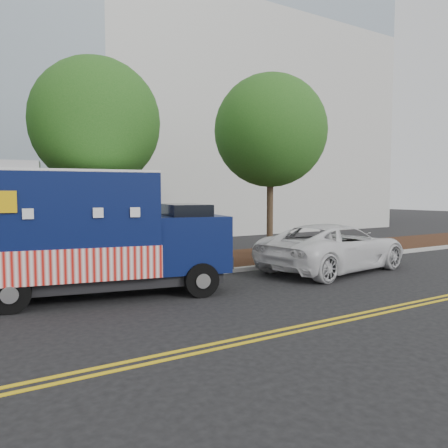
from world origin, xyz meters
TOP-DOWN VIEW (x-y plane):
  - ground at (0.00, 0.00)m, footprint 120.00×120.00m
  - curb at (0.00, 1.40)m, footprint 120.00×0.18m
  - mulch_strip at (0.00, 3.50)m, footprint 120.00×4.00m
  - centerline_near at (0.00, -4.45)m, footprint 120.00×0.10m
  - centerline_far at (0.00, -4.70)m, footprint 120.00×0.10m
  - office_building at (2.00, 22.00)m, footprint 46.00×20.00m
  - tree_b at (-0.98, 3.21)m, footprint 4.15×4.15m
  - tree_c at (5.88, 2.94)m, footprint 4.49×4.49m
  - sign_post at (-1.84, 1.59)m, footprint 0.06×0.06m
  - food_truck at (-1.99, 0.44)m, footprint 6.98×3.66m
  - white_car at (6.38, -0.13)m, footprint 6.29×3.59m

SIDE VIEW (x-z plane):
  - ground at x=0.00m, z-range 0.00..0.00m
  - centerline_near at x=0.00m, z-range 0.00..0.01m
  - centerline_far at x=0.00m, z-range 0.00..0.01m
  - curb at x=0.00m, z-range 0.00..0.15m
  - mulch_strip at x=0.00m, z-range 0.00..0.15m
  - white_car at x=6.38m, z-range 0.00..1.65m
  - sign_post at x=-1.84m, z-range 0.00..2.40m
  - food_truck at x=-1.99m, z-range -0.17..3.34m
  - tree_b at x=-0.98m, z-range 1.44..8.51m
  - tree_c at x=5.88m, z-range 1.47..8.92m
  - office_building at x=2.00m, z-range 0.00..30.40m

